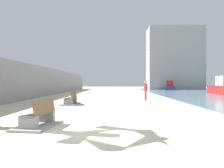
# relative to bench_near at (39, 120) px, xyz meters

# --- Properties ---
(ground_plane) EXTENTS (120.00, 120.00, 0.00)m
(ground_plane) POSITION_rel_bench_near_xyz_m (1.95, 16.87, -0.23)
(ground_plane) COLOR beige
(seawall) EXTENTS (0.80, 64.00, 3.29)m
(seawall) POSITION_rel_bench_near_xyz_m (-5.55, 16.87, 1.41)
(seawall) COLOR gray
(seawall) RESTS_ON ground
(bench_near) EXTENTS (1.36, 2.22, 0.98)m
(bench_near) POSITION_rel_bench_near_xyz_m (0.00, 0.00, 0.00)
(bench_near) COLOR gray
(bench_near) RESTS_ON ground
(bench_far) EXTENTS (1.16, 2.13, 0.98)m
(bench_far) POSITION_rel_bench_near_xyz_m (-0.44, 8.35, 0.00)
(bench_far) COLOR gray
(bench_far) RESTS_ON ground
(person_walking) EXTENTS (0.26, 0.51, 1.71)m
(person_walking) POSITION_rel_bench_near_xyz_m (5.37, 12.29, 0.76)
(person_walking) COLOR #B22D33
(person_walking) RESTS_ON ground
(boat_mid_bay) EXTENTS (1.91, 6.34, 2.36)m
(boat_mid_bay) POSITION_rel_bench_near_xyz_m (16.54, 22.45, 0.66)
(boat_mid_bay) COLOR red
(boat_mid_bay) RESTS_ON water_bay
(boat_far_right) EXTENTS (2.63, 4.32, 1.92)m
(boat_far_right) POSITION_rel_bench_near_xyz_m (13.76, 39.41, 0.50)
(boat_far_right) COLOR navy
(boat_far_right) RESTS_ON water_bay
(harbor_building) EXTENTS (12.00, 6.00, 13.79)m
(harbor_building) POSITION_rel_bench_near_xyz_m (16.16, 44.87, 6.66)
(harbor_building) COLOR #9E9E99
(harbor_building) RESTS_ON ground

